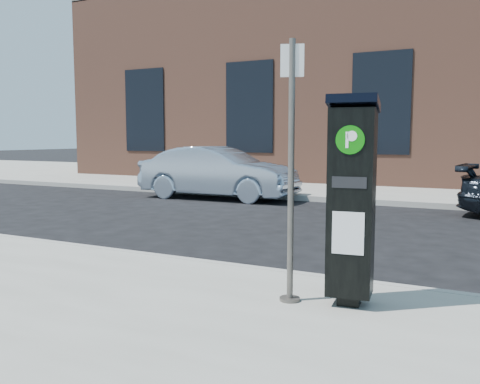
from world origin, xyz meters
The scene contains 8 objects.
ground centered at (0.00, 0.00, 0.00)m, with size 120.00×120.00×0.00m, color black.
sidewalk_far centered at (0.00, 14.00, 0.07)m, with size 60.00×12.00×0.15m, color gray.
curb_near centered at (0.00, -0.02, 0.07)m, with size 60.00×0.12×0.16m, color #9E9B93.
curb_far centered at (0.00, 8.02, 0.07)m, with size 60.00×0.12×0.16m, color #9E9B93.
building centered at (0.00, 17.00, 4.15)m, with size 28.00×10.05×8.25m.
parking_kiosk centered at (2.34, -0.93, 1.22)m, with size 0.53×0.48×2.09m.
sign_pole centered at (1.76, -1.09, 1.47)m, with size 0.23×0.21×2.65m.
car_silver centered at (-3.83, 7.40, 0.78)m, with size 1.66×4.75×1.57m, color #8FA1B6.
Camera 1 is at (3.60, -5.88, 1.83)m, focal length 38.00 mm.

